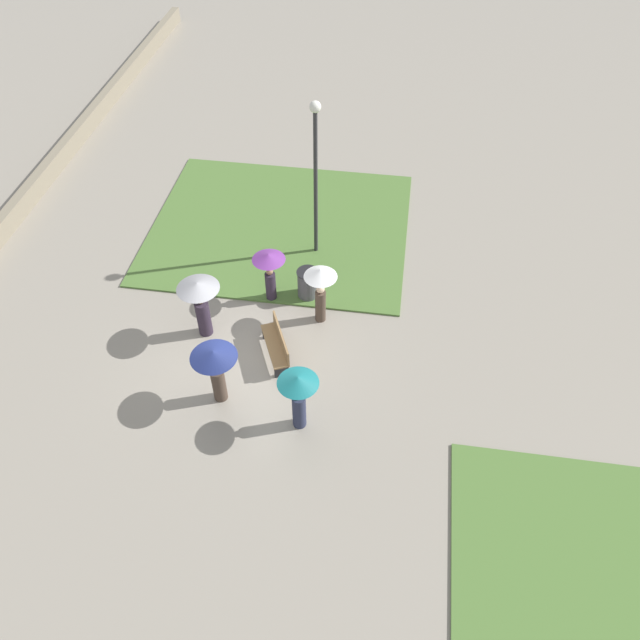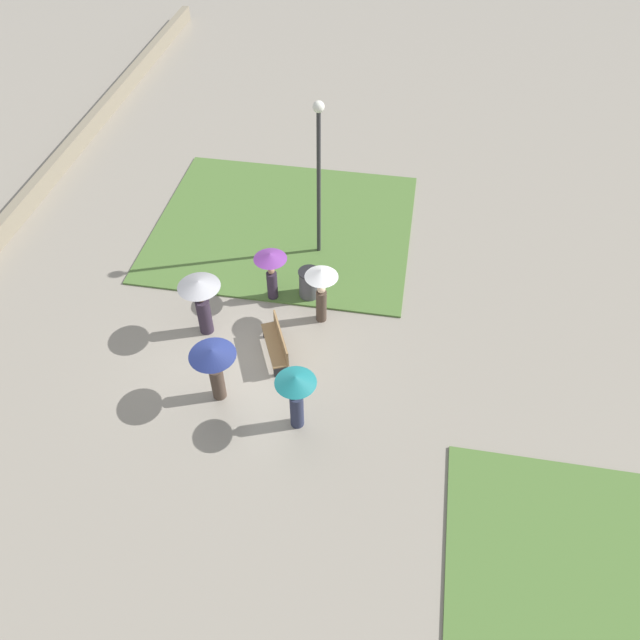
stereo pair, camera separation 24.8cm
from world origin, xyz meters
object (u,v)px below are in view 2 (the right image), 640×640
at_px(crowd_person_teal, 296,392).
at_px(crowd_person_white, 321,284).
at_px(park_bench, 277,343).
at_px(crowd_person_purple, 271,267).
at_px(crowd_person_grey, 201,297).
at_px(crowd_person_navy, 214,363).
at_px(trash_bin, 309,284).
at_px(lamp_post, 319,164).

bearing_deg(crowd_person_teal, crowd_person_white, 55.30).
relative_size(park_bench, crowd_person_purple, 0.97).
relative_size(crowd_person_white, crowd_person_purple, 1.11).
height_order(crowd_person_grey, crowd_person_navy, crowd_person_grey).
height_order(park_bench, crowd_person_purple, crowd_person_purple).
distance_m(trash_bin, crowd_person_grey, 3.27).
height_order(park_bench, crowd_person_navy, crowd_person_navy).
xyz_separation_m(crowd_person_purple, crowd_person_navy, (3.71, -0.55, 0.10)).
xyz_separation_m(park_bench, crowd_person_grey, (-0.54, -2.14, 0.82)).
bearing_deg(crowd_person_white, crowd_person_purple, -90.90).
xyz_separation_m(trash_bin, crowd_person_teal, (4.48, 0.52, 0.79)).
distance_m(crowd_person_purple, crowd_person_teal, 4.50).
bearing_deg(trash_bin, crowd_person_teal, 6.67).
xyz_separation_m(crowd_person_white, crowd_person_grey, (0.97, -3.07, -0.07)).
bearing_deg(park_bench, crowd_person_purple, 171.39).
bearing_deg(lamp_post, park_bench, -4.49).
bearing_deg(crowd_person_white, trash_bin, -129.32).
xyz_separation_m(crowd_person_grey, crowd_person_purple, (-1.59, 1.53, -0.09)).
distance_m(park_bench, lamp_post, 5.23).
height_order(crowd_person_white, crowd_person_teal, crowd_person_white).
distance_m(lamp_post, trash_bin, 3.40).
bearing_deg(lamp_post, crowd_person_grey, -32.50).
distance_m(lamp_post, crowd_person_navy, 6.51).
height_order(lamp_post, crowd_person_teal, lamp_post).
bearing_deg(trash_bin, crowd_person_grey, -54.25).
relative_size(park_bench, crowd_person_navy, 0.93).
distance_m(trash_bin, crowd_person_teal, 4.58).
height_order(crowd_person_navy, crowd_person_teal, crowd_person_teal).
bearing_deg(lamp_post, crowd_person_teal, 5.25).
xyz_separation_m(lamp_post, crowd_person_grey, (3.91, -2.49, -1.90)).
bearing_deg(crowd_person_navy, crowd_person_purple, 52.93).
xyz_separation_m(trash_bin, crowd_person_navy, (3.98, -1.58, 0.81)).
relative_size(lamp_post, crowd_person_navy, 2.86).
bearing_deg(crowd_person_navy, crowd_person_white, 27.32).
height_order(crowd_person_white, crowd_person_navy, crowd_person_white).
xyz_separation_m(park_bench, crowd_person_purple, (-2.13, -0.61, 0.73)).
relative_size(crowd_person_white, crowd_person_grey, 1.00).
bearing_deg(crowd_person_navy, crowd_person_grey, 86.17).
relative_size(trash_bin, crowd_person_grey, 0.51).
xyz_separation_m(lamp_post, crowd_person_purple, (2.32, -0.96, -1.99)).
bearing_deg(trash_bin, crowd_person_navy, -21.73).
bearing_deg(crowd_person_white, crowd_person_grey, -51.55).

